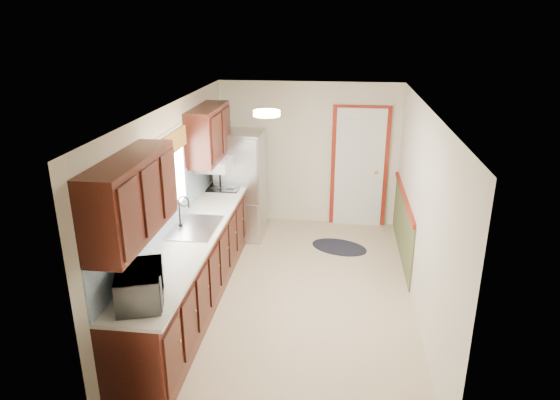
# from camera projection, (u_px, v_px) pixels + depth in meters

# --- Properties ---
(room_shell) EXTENTS (3.20, 5.20, 2.52)m
(room_shell) POSITION_uv_depth(u_px,v_px,m) (295.00, 207.00, 6.04)
(room_shell) COLOR #C7B18C
(room_shell) RESTS_ON ground
(kitchen_run) EXTENTS (0.63, 4.00, 2.20)m
(kitchen_run) POSITION_uv_depth(u_px,v_px,m) (191.00, 241.00, 6.04)
(kitchen_run) COLOR #38120C
(kitchen_run) RESTS_ON ground
(back_wall_trim) EXTENTS (1.12, 2.30, 2.08)m
(back_wall_trim) POSITION_uv_depth(u_px,v_px,m) (368.00, 179.00, 8.09)
(back_wall_trim) COLOR maroon
(back_wall_trim) RESTS_ON ground
(ceiling_fixture) EXTENTS (0.30, 0.30, 0.06)m
(ceiling_fixture) POSITION_uv_depth(u_px,v_px,m) (267.00, 113.00, 5.49)
(ceiling_fixture) COLOR #FFD88C
(ceiling_fixture) RESTS_ON room_shell
(microwave) EXTENTS (0.49, 0.65, 0.39)m
(microwave) POSITION_uv_depth(u_px,v_px,m) (140.00, 282.00, 4.43)
(microwave) COLOR white
(microwave) RESTS_ON kitchen_run
(refrigerator) EXTENTS (0.73, 0.73, 1.72)m
(refrigerator) POSITION_uv_depth(u_px,v_px,m) (241.00, 185.00, 7.90)
(refrigerator) COLOR #B7B7BC
(refrigerator) RESTS_ON ground
(rug) EXTENTS (1.01, 0.83, 0.01)m
(rug) POSITION_uv_depth(u_px,v_px,m) (339.00, 247.00, 7.73)
(rug) COLOR black
(rug) RESTS_ON ground
(cooktop) EXTENTS (0.48, 0.57, 0.02)m
(cooktop) POSITION_uv_depth(u_px,v_px,m) (225.00, 186.00, 7.57)
(cooktop) COLOR black
(cooktop) RESTS_ON kitchen_run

